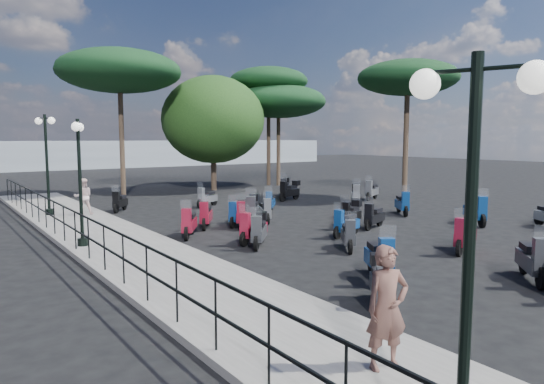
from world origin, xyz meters
TOP-DOWN VIEW (x-y plane):
  - ground at (0.00, 0.00)m, footprint 120.00×120.00m
  - sidewalk at (-6.50, 3.00)m, footprint 3.00×30.00m
  - railing at (-7.80, 2.80)m, footprint 0.04×26.04m
  - lamp_post_0 at (-7.33, -9.85)m, footprint 0.58×1.09m
  - lamp_post_1 at (-7.53, 2.44)m, footprint 0.54×1.05m
  - lamp_post_2 at (-7.09, 9.32)m, footprint 0.61×1.16m
  - woman at (-6.18, -7.96)m, footprint 0.73×0.59m
  - pedestrian_far at (-5.93, 8.48)m, footprint 0.84×0.71m
  - scooter_0 at (-4.09, -6.00)m, footprint 1.16×1.27m
  - scooter_1 at (-2.69, -4.71)m, footprint 1.06×1.55m
  - scooter_2 at (-2.88, 0.37)m, footprint 1.50×0.94m
  - scooter_3 at (-3.00, -0.17)m, footprint 1.23×1.33m
  - scooter_4 at (-4.12, 2.36)m, footprint 1.06×1.43m
  - scooter_5 at (-4.12, 9.40)m, footprint 1.03×1.30m
  - scooter_6 at (0.08, -6.88)m, footprint 1.42×1.29m
  - scooter_7 at (1.47, -4.25)m, footprint 1.66×0.84m
  - scooter_8 at (-1.11, -2.09)m, footprint 1.05×1.29m
  - scooter_9 at (-1.64, 3.29)m, footprint 1.30×1.11m
  - scooter_10 at (-0.97, 3.28)m, footprint 1.30×1.53m
  - scooter_11 at (1.38, 5.41)m, footprint 1.11×1.20m
  - scooter_14 at (1.59, 0.52)m, footprint 1.53×0.83m
  - scooter_15 at (0.23, -0.61)m, footprint 1.51×0.63m
  - scooter_16 at (-0.38, 3.29)m, footprint 0.83×1.49m
  - scooter_17 at (-0.20, 8.48)m, footprint 1.45×0.84m
  - scooter_20 at (2.10, -0.15)m, footprint 1.49×0.73m
  - scooter_21 at (3.04, 1.95)m, footprint 0.77×1.38m
  - scooter_22 at (6.01, 4.63)m, footprint 1.30×1.40m
  - scooter_23 at (4.53, 8.05)m, footprint 1.67×0.76m
  - scooter_26 at (5.85, -1.89)m, footprint 1.22×1.56m
  - scooter_27 at (5.57, 1.38)m, footprint 1.11×1.42m
  - scooter_28 at (8.29, 5.69)m, footprint 1.59×0.92m
  - scooter_29 at (5.17, 9.30)m, footprint 1.37×1.40m
  - scooter_31 at (-2.87, 3.53)m, footprint 1.06×1.43m
  - scooter_32 at (-1.72, 2.87)m, footprint 1.06×1.43m
  - broadleaf_tree at (3.82, 15.06)m, footprint 6.49×6.49m
  - pine_0 at (8.58, 15.70)m, footprint 5.46×5.46m
  - pine_1 at (9.07, 15.21)m, footprint 6.60×6.60m
  - pine_2 at (-1.97, 15.27)m, footprint 6.89×6.89m
  - pine_3 at (10.01, 4.90)m, footprint 5.35×5.35m
  - distant_hills at (0.00, 45.00)m, footprint 70.00×8.00m

SIDE VIEW (x-z plane):
  - ground at x=0.00m, z-range 0.00..0.00m
  - sidewalk at x=-6.50m, z-range 0.00..0.15m
  - scooter_21 at x=3.04m, z-range -0.18..1.00m
  - scooter_15 at x=0.23m, z-range -0.19..1.04m
  - scooter_11 at x=1.38m, z-range -0.19..1.04m
  - scooter_20 at x=2.10m, z-range -0.19..1.05m
  - scooter_5 at x=-4.12m, z-range -0.19..1.05m
  - scooter_17 at x=-0.20m, z-range -0.19..1.06m
  - scooter_8 at x=-1.11m, z-range -0.19..1.06m
  - scooter_16 at x=-0.38m, z-range -0.19..1.07m
  - scooter_2 at x=-2.88m, z-range -0.20..1.12m
  - scooter_4 at x=-4.12m, z-range -0.20..1.13m
  - scooter_31 at x=-2.87m, z-range -0.20..1.13m
  - scooter_32 at x=-1.72m, z-range -0.20..1.13m
  - scooter_27 at x=5.57m, z-range -0.21..1.14m
  - scooter_9 at x=-1.64m, z-range -0.15..1.09m
  - scooter_0 at x=-4.09m, z-range -0.15..1.09m
  - scooter_28 at x=8.29m, z-range -0.21..1.16m
  - scooter_14 at x=1.59m, z-range -0.16..1.13m
  - scooter_1 at x=-2.69m, z-range -0.21..1.19m
  - scooter_3 at x=-3.00m, z-range -0.16..1.15m
  - scooter_6 at x=0.08m, z-range -0.22..1.22m
  - scooter_23 at x=4.53m, z-range -0.17..1.20m
  - scooter_26 at x=5.85m, z-range -0.23..1.26m
  - scooter_7 at x=1.47m, z-range -0.17..1.21m
  - scooter_22 at x=6.01m, z-range -0.17..1.22m
  - scooter_29 at x=5.17m, z-range -0.18..1.25m
  - scooter_10 at x=-0.97m, z-range -0.18..1.28m
  - railing at x=-7.80m, z-range 0.35..1.45m
  - pedestrian_far at x=-5.93m, z-range 0.15..1.66m
  - woman at x=-6.18m, z-range 0.15..1.87m
  - distant_hills at x=0.00m, z-range 0.00..3.00m
  - lamp_post_1 at x=-7.53m, z-range 0.41..4.12m
  - lamp_post_0 at x=-7.33m, z-range 0.42..4.30m
  - lamp_post_2 at x=-7.09m, z-range 0.44..4.56m
  - broadleaf_tree at x=3.82m, z-range 0.85..8.09m
  - pine_1 at x=9.07m, z-range 2.34..9.35m
  - pine_3 at x=10.01m, z-range 2.76..10.20m
  - pine_2 at x=-1.97m, z-range 2.90..11.16m
  - pine_0 at x=8.58m, z-range 3.12..11.33m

